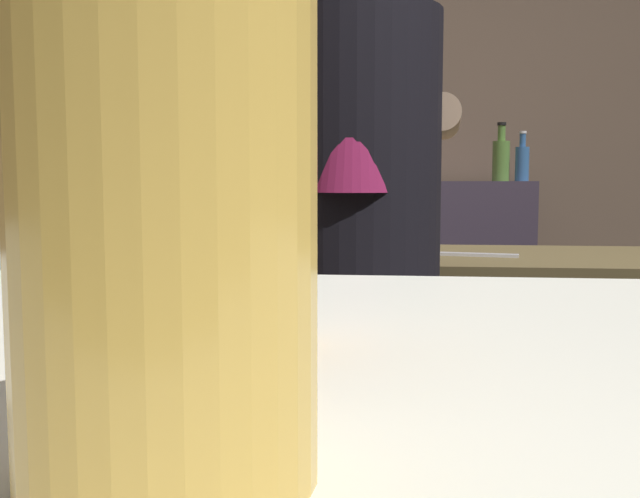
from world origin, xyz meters
name	(u,v)px	position (x,y,z in m)	size (l,w,h in m)	color
wall_back	(378,136)	(0.00, 2.20, 1.35)	(5.20, 0.10, 2.70)	brown
prep_counter	(486,419)	(0.35, 0.58, 0.46)	(2.10, 0.60, 0.93)	brown
back_shelf	(433,303)	(0.27, 1.92, 0.56)	(0.86, 0.36, 1.13)	#3B3242
bartender	(360,248)	(0.02, 0.13, 0.98)	(0.44, 0.52, 1.70)	#323136
mixing_bowl	(352,242)	(-0.03, 0.68, 0.95)	(0.16, 0.16, 0.05)	#D0522D
chefs_knife	(472,255)	(0.30, 0.53, 0.93)	(0.24, 0.03, 0.01)	silver
pint_glass_near	(165,201)	(0.03, -1.22, 1.12)	(0.08, 0.08, 0.15)	#E4B64F
pint_glass_far	(242,216)	(0.02, -1.05, 1.11)	(0.08, 0.08, 0.13)	orange
bottle_hot_sauce	(501,158)	(0.55, 1.85, 1.23)	(0.07, 0.07, 0.26)	#537B36
bottle_soy	(376,162)	(0.00, 1.91, 1.21)	(0.07, 0.07, 0.22)	red
bottle_olive_oil	(522,162)	(0.64, 1.83, 1.21)	(0.06, 0.06, 0.22)	#335F96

